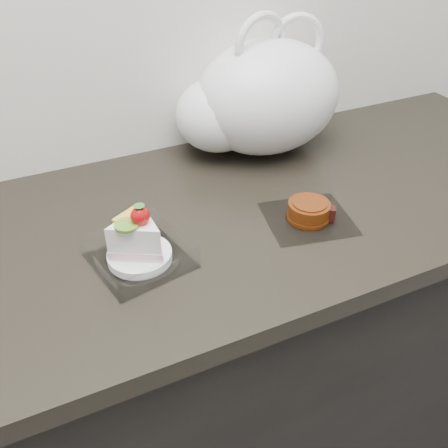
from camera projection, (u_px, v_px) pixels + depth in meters
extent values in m
cube|color=black|center=(167.00, 381.00, 1.23)|extent=(2.00, 0.60, 0.86)
cube|color=black|center=(152.00, 237.00, 0.97)|extent=(2.04, 0.64, 0.04)
cube|color=white|center=(140.00, 260.00, 0.88)|extent=(0.18, 0.18, 0.00)
cylinder|color=white|center=(140.00, 256.00, 0.87)|extent=(0.11, 0.11, 0.02)
ellipsoid|color=red|center=(140.00, 216.00, 0.82)|extent=(0.03, 0.03, 0.03)
cone|color=#2D7223|center=(139.00, 208.00, 0.81)|extent=(0.02, 0.02, 0.01)
cylinder|color=olive|center=(127.00, 225.00, 0.82)|extent=(0.04, 0.04, 0.01)
cube|color=gold|center=(127.00, 215.00, 0.84)|extent=(0.05, 0.04, 0.01)
cube|color=white|center=(308.00, 218.00, 0.99)|extent=(0.19, 0.18, 0.00)
cylinder|color=#5B220A|center=(309.00, 211.00, 0.98)|extent=(0.08, 0.08, 0.04)
cylinder|color=#5B220A|center=(308.00, 216.00, 0.98)|extent=(0.09, 0.09, 0.01)
cylinder|color=#5B220A|center=(310.00, 203.00, 0.96)|extent=(0.07, 0.07, 0.00)
cube|color=black|center=(329.00, 214.00, 0.97)|extent=(0.03, 0.03, 0.03)
ellipsoid|color=silver|center=(268.00, 97.00, 1.16)|extent=(0.36, 0.28, 0.26)
ellipsoid|color=silver|center=(219.00, 114.00, 1.15)|extent=(0.21, 0.19, 0.17)
torus|color=silver|center=(261.00, 46.00, 1.08)|extent=(0.14, 0.05, 0.14)
torus|color=silver|center=(296.00, 43.00, 1.11)|extent=(0.13, 0.04, 0.13)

